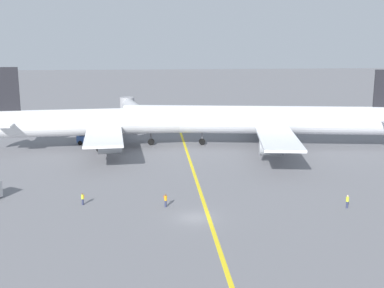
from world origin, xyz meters
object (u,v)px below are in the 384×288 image
jet_bridge (133,108)px  airliner_at_gate_left (113,122)px  pushback_tug (91,138)px  ground_crew_wing_walker_right (83,199)px  ground_crew_marshaller_foreground (347,201)px  ground_crew_ramp_agent_by_cones (166,200)px  airliner_being_pushed (259,120)px

jet_bridge → airliner_at_gate_left: bearing=-97.1°
pushback_tug → ground_crew_wing_walker_right: 38.33m
jet_bridge → ground_crew_marshaller_foreground: bearing=-66.3°
ground_crew_marshaller_foreground → pushback_tug: bearing=130.5°
ground_crew_wing_walker_right → airliner_at_gate_left: bearing=86.7°
ground_crew_ramp_agent_by_cones → jet_bridge: jet_bridge is taller
jet_bridge → airliner_being_pushed: bearing=-47.2°
airliner_at_gate_left → ground_crew_marshaller_foreground: 50.07m
jet_bridge → ground_crew_ramp_agent_by_cones: bearing=-85.0°
airliner_being_pushed → ground_crew_ramp_agent_by_cones: 40.13m
ground_crew_wing_walker_right → jet_bridge: (5.27, 60.15, 3.42)m
ground_crew_ramp_agent_by_cones → ground_crew_marshaller_foreground: bearing=-6.6°
jet_bridge → pushback_tug: bearing=-110.3°
airliner_at_gate_left → ground_crew_marshaller_foreground: bearing=-50.5°
airliner_at_gate_left → airliner_being_pushed: airliner_at_gate_left is taller
airliner_at_gate_left → pushback_tug: (-4.81, 4.27, -3.93)m
airliner_at_gate_left → ground_crew_ramp_agent_by_cones: size_ratio=28.08×
airliner_at_gate_left → pushback_tug: bearing=138.4°
pushback_tug → airliner_being_pushed: bearing=-9.6°
ground_crew_wing_walker_right → ground_crew_ramp_agent_by_cones: bearing=-10.0°
airliner_at_gate_left → airliner_being_pushed: (28.85, -1.41, 0.11)m
airliner_at_gate_left → ground_crew_wing_walker_right: (-1.98, -33.96, -4.38)m
ground_crew_marshaller_foreground → ground_crew_ramp_agent_by_cones: (-23.01, 2.66, 0.01)m
ground_crew_ramp_agent_by_cones → jet_bridge: size_ratio=0.07×
ground_crew_ramp_agent_by_cones → ground_crew_wing_walker_right: size_ratio=1.09×
pushback_tug → ground_crew_marshaller_foreground: size_ratio=5.16×
ground_crew_marshaller_foreground → ground_crew_ramp_agent_by_cones: ground_crew_ramp_agent_by_cones is taller
ground_crew_marshaller_foreground → ground_crew_wing_walker_right: ground_crew_marshaller_foreground is taller
ground_crew_marshaller_foreground → ground_crew_ramp_agent_by_cones: size_ratio=0.99×
airliner_at_gate_left → ground_crew_wing_walker_right: 34.29m
airliner_at_gate_left → ground_crew_wing_walker_right: size_ratio=30.64×
airliner_being_pushed → ground_crew_wing_walker_right: size_ratio=36.57×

